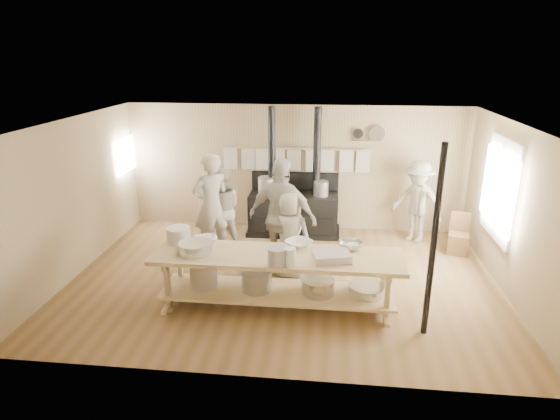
{
  "coord_description": "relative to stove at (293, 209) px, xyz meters",
  "views": [
    {
      "loc": [
        0.7,
        -6.99,
        3.62
      ],
      "look_at": [
        -0.08,
        0.2,
        1.15
      ],
      "focal_mm": 30.0,
      "sensor_mm": 36.0,
      "label": 1
    }
  ],
  "objects": [
    {
      "name": "stove",
      "position": [
        0.0,
        0.0,
        0.0
      ],
      "size": [
        1.9,
        0.75,
        2.6
      ],
      "color": "black",
      "rests_on": "ground"
    },
    {
      "name": "cook_by_window",
      "position": [
        2.44,
        -0.17,
        0.3
      ],
      "size": [
        1.21,
        1.13,
        1.64
      ],
      "primitive_type": "imported",
      "rotation": [
        0.0,
        0.0,
        -0.65
      ],
      "color": "beige",
      "rests_on": "ground"
    },
    {
      "name": "back_wall_shelf",
      "position": [
        1.47,
        0.32,
        1.48
      ],
      "size": [
        0.63,
        0.14,
        0.32
      ],
      "color": "tan",
      "rests_on": "ground"
    },
    {
      "name": "pitcher",
      "position": [
        0.22,
        -3.35,
        0.46
      ],
      "size": [
        0.18,
        0.18,
        0.25
      ],
      "primitive_type": "cylinder",
      "rotation": [
        0.0,
        0.0,
        0.13
      ],
      "color": "white",
      "rests_on": "prep_table"
    },
    {
      "name": "mixing_bowl_large",
      "position": [
        -1.17,
        -3.07,
        0.41
      ],
      "size": [
        0.62,
        0.62,
        0.16
      ],
      "primitive_type": "cylinder",
      "rotation": [
        0.0,
        0.0,
        -0.34
      ],
      "color": "silver",
      "rests_on": "prep_table"
    },
    {
      "name": "roasting_pan",
      "position": [
        0.79,
        -3.13,
        0.39
      ],
      "size": [
        0.57,
        0.45,
        0.11
      ],
      "primitive_type": "cube",
      "rotation": [
        0.0,
        0.0,
        0.24
      ],
      "color": "#B2B2B7",
      "rests_on": "prep_table"
    },
    {
      "name": "deep_bowl_enamel",
      "position": [
        -1.54,
        -2.69,
        0.44
      ],
      "size": [
        0.36,
        0.36,
        0.22
      ],
      "primitive_type": "cylinder",
      "rotation": [
        0.0,
        0.0,
        0.0
      ],
      "color": "white",
      "rests_on": "prep_table"
    },
    {
      "name": "cook_far_left",
      "position": [
        -1.39,
        -1.27,
        0.44
      ],
      "size": [
        0.84,
        0.79,
        1.93
      ],
      "primitive_type": "imported",
      "rotation": [
        0.0,
        0.0,
        3.78
      ],
      "color": "beige",
      "rests_on": "ground"
    },
    {
      "name": "bucket_galv",
      "position": [
        0.05,
        -3.35,
        0.45
      ],
      "size": [
        0.28,
        0.28,
        0.25
      ],
      "primitive_type": "cylinder",
      "rotation": [
        0.0,
        0.0,
        -0.04
      ],
      "color": "gray",
      "rests_on": "prep_table"
    },
    {
      "name": "bowl_steel_b",
      "position": [
        1.06,
        -2.69,
        0.39
      ],
      "size": [
        0.39,
        0.39,
        0.11
      ],
      "primitive_type": "imported",
      "rotation": [
        0.0,
        0.0,
        3.24
      ],
      "color": "silver",
      "rests_on": "prep_table"
    },
    {
      "name": "bowl_steel_a",
      "position": [
        -1.54,
        -2.69,
        0.38
      ],
      "size": [
        0.43,
        0.43,
        0.1
      ],
      "primitive_type": "imported",
      "rotation": [
        0.0,
        0.0,
        0.41
      ],
      "color": "silver",
      "rests_on": "prep_table"
    },
    {
      "name": "prep_table",
      "position": [
        -0.0,
        -3.02,
        -0.0
      ],
      "size": [
        3.6,
        0.9,
        0.85
      ],
      "color": "tan",
      "rests_on": "ground"
    },
    {
      "name": "bowl_white_a",
      "position": [
        -1.12,
        -2.69,
        0.37
      ],
      "size": [
        0.45,
        0.45,
        0.08
      ],
      "primitive_type": "imported",
      "rotation": [
        0.0,
        0.0,
        0.4
      ],
      "color": "white",
      "rests_on": "prep_table"
    },
    {
      "name": "ground",
      "position": [
        0.01,
        -2.12,
        -0.52
      ],
      "size": [
        7.0,
        7.0,
        0.0
      ],
      "primitive_type": "plane",
      "color": "brown",
      "rests_on": "ground"
    },
    {
      "name": "cook_right",
      "position": [
        -0.04,
        -1.89,
        0.48
      ],
      "size": [
        1.27,
        0.79,
        2.01
      ],
      "primitive_type": "imported",
      "rotation": [
        0.0,
        0.0,
        2.86
      ],
      "color": "beige",
      "rests_on": "ground"
    },
    {
      "name": "towel_rail",
      "position": [
        0.01,
        0.28,
        1.03
      ],
      "size": [
        3.0,
        0.04,
        0.47
      ],
      "color": "tan",
      "rests_on": "ground"
    },
    {
      "name": "window_right",
      "position": [
        3.48,
        -1.52,
        0.98
      ],
      "size": [
        0.09,
        1.5,
        1.65
      ],
      "color": "beige",
      "rests_on": "ground"
    },
    {
      "name": "cook_left",
      "position": [
        -1.27,
        -1.0,
        0.28
      ],
      "size": [
        0.92,
        0.8,
        1.6
      ],
      "primitive_type": "imported",
      "rotation": [
        0.0,
        0.0,
        3.43
      ],
      "color": "beige",
      "rests_on": "ground"
    },
    {
      "name": "support_post",
      "position": [
        2.06,
        -3.47,
        0.78
      ],
      "size": [
        0.08,
        0.08,
        2.6
      ],
      "primitive_type": "cylinder",
      "color": "black",
      "rests_on": "ground"
    },
    {
      "name": "bowl_white_b",
      "position": [
        0.29,
        -2.69,
        0.38
      ],
      "size": [
        0.53,
        0.53,
        0.09
      ],
      "primitive_type": "imported",
      "rotation": [
        0.0,
        0.0,
        2.44
      ],
      "color": "white",
      "rests_on": "prep_table"
    },
    {
      "name": "room_shell",
      "position": [
        0.01,
        -2.12,
        1.1
      ],
      "size": [
        7.0,
        7.0,
        7.0
      ],
      "color": "tan",
      "rests_on": "ground"
    },
    {
      "name": "left_opening",
      "position": [
        -3.44,
        -0.12,
        1.08
      ],
      "size": [
        0.0,
        0.9,
        0.9
      ],
      "color": "white",
      "rests_on": "ground"
    },
    {
      "name": "cook_center",
      "position": [
        0.1,
        -1.99,
        0.24
      ],
      "size": [
        0.86,
        0.7,
        1.52
      ],
      "primitive_type": "imported",
      "rotation": [
        0.0,
        0.0,
        2.8
      ],
      "color": "beige",
      "rests_on": "ground"
    },
    {
      "name": "chair",
      "position": [
        3.16,
        -0.69,
        -0.29
      ],
      "size": [
        0.44,
        0.44,
        0.77
      ],
      "rotation": [
        0.0,
        0.0,
        -0.25
      ],
      "color": "brown",
      "rests_on": "ground"
    }
  ]
}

